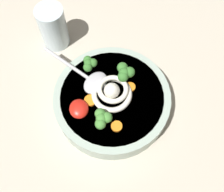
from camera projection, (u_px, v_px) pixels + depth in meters
The scene contains 12 objects.
table_slab at pixel (119, 93), 68.19cm from camera, with size 135.18×135.18×3.97cm, color #BCB29E.
soup_bowl at pixel (112, 101), 62.36cm from camera, with size 25.52×25.52×4.93cm.
noodle_pile at pixel (112, 92), 59.29cm from camera, with size 9.60×9.41×3.86cm.
soup_spoon at pixel (91, 80), 61.02cm from camera, with size 15.45×13.54×1.60cm.
chili_sauce_dollop at pixel (79, 109), 57.84cm from camera, with size 4.42×3.98×1.99cm, color red.
broccoli_floret_near_spoon at pixel (125, 72), 60.13cm from camera, with size 4.65×4.00×3.68cm.
broccoli_floret_far at pixel (102, 118), 55.66cm from camera, with size 4.40×3.79×3.48cm.
broccoli_floret_beside_chili at pixel (89, 64), 61.51cm from camera, with size 3.85×3.32×3.05cm.
carrot_slice_rear at pixel (117, 126), 56.91cm from camera, with size 2.31×2.31×0.62cm, color orange.
carrot_slice_center at pixel (90, 101), 59.39cm from camera, with size 2.63×2.63×0.65cm, color orange.
carrot_slice_front at pixel (130, 87), 60.77cm from camera, with size 2.19×2.19×0.64cm, color orange.
drinking_glass at pixel (53, 27), 67.33cm from camera, with size 6.65×6.65×11.31cm, color silver.
Camera 1 is at (-28.81, 8.52, 63.22)cm, focal length 44.95 mm.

